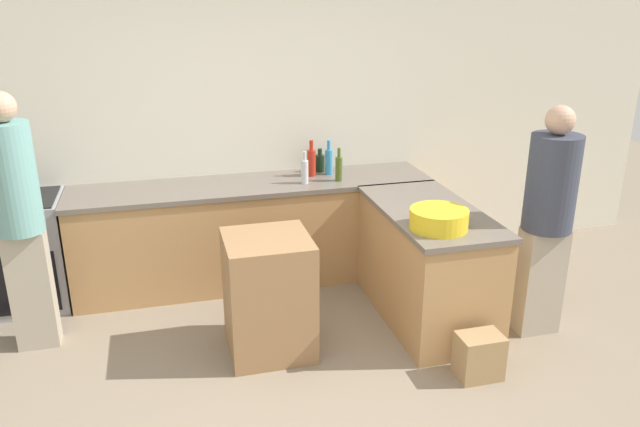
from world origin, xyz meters
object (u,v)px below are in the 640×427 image
object	(u,v)px
wine_bottle_dark	(320,163)
vinegar_bottle_clear	(305,171)
mixing_bowl	(439,219)
person_by_range	(19,214)
person_at_peninsula	(548,215)
island_table	(269,295)
hot_sauce_bottle	(311,162)
olive_oil_bottle	(339,168)
dish_soap_bottle	(329,161)
paper_bag	(479,356)
range_oven	(23,253)

from	to	relation	value
wine_bottle_dark	vinegar_bottle_clear	xyz separation A→B (m)	(-0.21, -0.30, 0.02)
mixing_bowl	person_by_range	xyz separation A→B (m)	(-2.74, 0.69, 0.05)
mixing_bowl	person_at_peninsula	bearing A→B (deg)	-2.44
wine_bottle_dark	island_table	bearing A→B (deg)	-118.16
island_table	wine_bottle_dark	size ratio (longest dim) A/B	4.08
island_table	hot_sauce_bottle	world-z (taller)	hot_sauce_bottle
olive_oil_bottle	wine_bottle_dark	bearing A→B (deg)	105.14
island_table	olive_oil_bottle	xyz separation A→B (m)	(0.81, 1.04, 0.57)
olive_oil_bottle	vinegar_bottle_clear	bearing A→B (deg)	179.01
dish_soap_bottle	olive_oil_bottle	distance (m)	0.21
island_table	person_by_range	bearing A→B (deg)	163.07
paper_bag	mixing_bowl	bearing A→B (deg)	104.20
mixing_bowl	vinegar_bottle_clear	distance (m)	1.40
range_oven	person_at_peninsula	world-z (taller)	person_at_peninsula
range_oven	person_by_range	xyz separation A→B (m)	(0.17, -0.69, 0.55)
wine_bottle_dark	person_by_range	world-z (taller)	person_by_range
person_by_range	olive_oil_bottle	bearing A→B (deg)	13.02
island_table	dish_soap_bottle	distance (m)	1.58
dish_soap_bottle	person_by_range	distance (m)	2.49
range_oven	vinegar_bottle_clear	size ratio (longest dim) A/B	3.31
person_at_peninsula	dish_soap_bottle	bearing A→B (deg)	128.65
vinegar_bottle_clear	dish_soap_bottle	distance (m)	0.34
hot_sauce_bottle	person_at_peninsula	world-z (taller)	person_at_peninsula
range_oven	olive_oil_bottle	bearing A→B (deg)	-3.02
wine_bottle_dark	person_at_peninsula	xyz separation A→B (m)	(1.24, -1.59, -0.05)
olive_oil_bottle	paper_bag	world-z (taller)	olive_oil_bottle
hot_sauce_bottle	olive_oil_bottle	size ratio (longest dim) A/B	1.11
range_oven	person_by_range	bearing A→B (deg)	-75.92
island_table	person_by_range	world-z (taller)	person_by_range
island_table	vinegar_bottle_clear	xyz separation A→B (m)	(0.51, 1.04, 0.57)
person_by_range	paper_bag	distance (m)	3.20
vinegar_bottle_clear	person_at_peninsula	size ratio (longest dim) A/B	0.16
wine_bottle_dark	olive_oil_bottle	size ratio (longest dim) A/B	0.74
wine_bottle_dark	person_by_range	bearing A→B (deg)	-159.54
range_oven	wine_bottle_dark	xyz separation A→B (m)	(2.49, 0.17, 0.52)
vinegar_bottle_clear	person_by_range	world-z (taller)	person_by_range
range_oven	mixing_bowl	world-z (taller)	mixing_bowl
person_by_range	paper_bag	bearing A→B (deg)	-22.20
island_table	vinegar_bottle_clear	size ratio (longest dim) A/B	3.15
wine_bottle_dark	olive_oil_bottle	xyz separation A→B (m)	(0.08, -0.31, 0.03)
mixing_bowl	olive_oil_bottle	bearing A→B (deg)	105.31
wine_bottle_dark	dish_soap_bottle	world-z (taller)	dish_soap_bottle
dish_soap_bottle	paper_bag	distance (m)	2.17
dish_soap_bottle	person_at_peninsula	bearing A→B (deg)	-51.35
person_at_peninsula	range_oven	bearing A→B (deg)	159.25
range_oven	person_at_peninsula	distance (m)	4.02
island_table	olive_oil_bottle	bearing A→B (deg)	52.22
dish_soap_bottle	olive_oil_bottle	size ratio (longest dim) A/B	1.07
range_oven	person_at_peninsula	bearing A→B (deg)	-20.75
person_by_range	person_at_peninsula	bearing A→B (deg)	-11.50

